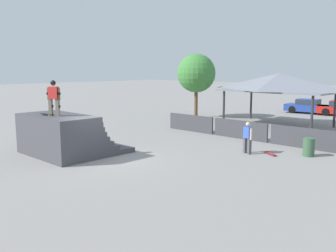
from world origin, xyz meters
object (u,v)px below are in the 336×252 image
at_px(skater_on_deck, 54,96).
at_px(skateboard_on_ground, 270,153).
at_px(tree_beside_pavilion, 196,73).
at_px(parked_car_blue, 309,107).
at_px(trash_bin, 309,147).
at_px(skateboard_on_deck, 47,114).
at_px(bystander_walking, 248,136).

relative_size(skater_on_deck, skateboard_on_ground, 2.02).
distance_m(skater_on_deck, tree_beside_pavilion, 15.71).
distance_m(tree_beside_pavilion, parked_car_blue, 11.10).
height_order(skater_on_deck, tree_beside_pavilion, tree_beside_pavilion).
bearing_deg(tree_beside_pavilion, trash_bin, -29.11).
xyz_separation_m(skateboard_on_deck, skateboard_on_ground, (7.26, 7.33, -1.89)).
bearing_deg(skateboard_on_deck, skateboard_on_ground, 37.32).
distance_m(bystander_walking, tree_beside_pavilion, 13.48).
distance_m(bystander_walking, trash_bin, 2.81).
height_order(skater_on_deck, skateboard_on_deck, skater_on_deck).
bearing_deg(tree_beside_pavilion, parked_car_blue, 58.92).
relative_size(bystander_walking, trash_bin, 1.78).
bearing_deg(tree_beside_pavilion, bystander_walking, -39.79).
bearing_deg(skateboard_on_deck, tree_beside_pavilion, 96.04).
distance_m(trash_bin, parked_car_blue, 17.55).
xyz_separation_m(skateboard_on_ground, parked_car_blue, (-5.54, 17.05, 0.54)).
xyz_separation_m(skateboard_on_ground, tree_beside_pavilion, (-11.06, 7.90, 3.53)).
distance_m(skateboard_on_ground, parked_car_blue, 17.94).
relative_size(bystander_walking, tree_beside_pavilion, 0.29).
distance_m(skateboard_on_deck, tree_beside_pavilion, 15.78).
xyz_separation_m(skater_on_deck, skateboard_on_ground, (6.82, 7.21, -2.75)).
relative_size(skateboard_on_deck, skateboard_on_ground, 1.06).
relative_size(skater_on_deck, trash_bin, 1.89).
bearing_deg(parked_car_blue, skateboard_on_ground, -78.05).
height_order(skateboard_on_deck, tree_beside_pavilion, tree_beside_pavilion).
bearing_deg(skater_on_deck, skateboard_on_ground, 13.23).
bearing_deg(skater_on_deck, skateboard_on_deck, 161.96).
xyz_separation_m(skateboard_on_ground, trash_bin, (1.42, 0.95, 0.37)).
xyz_separation_m(tree_beside_pavilion, trash_bin, (12.48, -6.95, -3.17)).
bearing_deg(parked_car_blue, bystander_walking, -81.32).
height_order(skater_on_deck, skateboard_on_ground, skater_on_deck).
bearing_deg(skateboard_on_ground, bystander_walking, 61.52).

